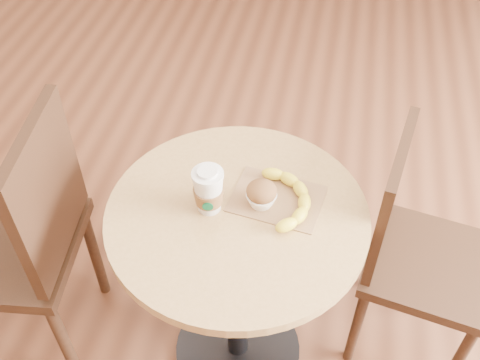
{
  "coord_description": "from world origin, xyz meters",
  "views": [
    {
      "loc": [
        0.2,
        -0.97,
        1.86
      ],
      "look_at": [
        0.0,
        0.02,
        0.83
      ],
      "focal_mm": 42.0,
      "sensor_mm": 36.0,
      "label": 1
    }
  ],
  "objects_px": {
    "cafe_table": "(237,261)",
    "coffee_cup": "(208,192)",
    "banana": "(286,199)",
    "chair_left": "(25,239)",
    "chair_right": "(414,249)",
    "muffin": "(261,194)"
  },
  "relations": [
    {
      "from": "muffin",
      "to": "banana",
      "type": "distance_m",
      "value": 0.07
    },
    {
      "from": "banana",
      "to": "chair_right",
      "type": "bearing_deg",
      "value": 4.86
    },
    {
      "from": "cafe_table",
      "to": "muffin",
      "type": "xyz_separation_m",
      "value": [
        0.06,
        0.04,
        0.26
      ]
    },
    {
      "from": "chair_left",
      "to": "muffin",
      "type": "bearing_deg",
      "value": 89.78
    },
    {
      "from": "chair_left",
      "to": "coffee_cup",
      "type": "height_order",
      "value": "chair_left"
    },
    {
      "from": "chair_right",
      "to": "banana",
      "type": "distance_m",
      "value": 0.51
    },
    {
      "from": "cafe_table",
      "to": "coffee_cup",
      "type": "height_order",
      "value": "coffee_cup"
    },
    {
      "from": "cafe_table",
      "to": "coffee_cup",
      "type": "bearing_deg",
      "value": 179.42
    },
    {
      "from": "chair_left",
      "to": "muffin",
      "type": "distance_m",
      "value": 0.76
    },
    {
      "from": "chair_right",
      "to": "chair_left",
      "type": "bearing_deg",
      "value": 111.84
    },
    {
      "from": "cafe_table",
      "to": "muffin",
      "type": "relative_size",
      "value": 9.0
    },
    {
      "from": "chair_right",
      "to": "banana",
      "type": "bearing_deg",
      "value": 119.96
    },
    {
      "from": "cafe_table",
      "to": "coffee_cup",
      "type": "distance_m",
      "value": 0.29
    },
    {
      "from": "cafe_table",
      "to": "muffin",
      "type": "distance_m",
      "value": 0.27
    },
    {
      "from": "chair_left",
      "to": "cafe_table",
      "type": "bearing_deg",
      "value": 86.99
    },
    {
      "from": "cafe_table",
      "to": "chair_left",
      "type": "xyz_separation_m",
      "value": [
        -0.65,
        -0.04,
        -0.01
      ]
    },
    {
      "from": "cafe_table",
      "to": "chair_left",
      "type": "relative_size",
      "value": 0.78
    },
    {
      "from": "cafe_table",
      "to": "chair_left",
      "type": "bearing_deg",
      "value": -176.54
    },
    {
      "from": "coffee_cup",
      "to": "muffin",
      "type": "xyz_separation_m",
      "value": [
        0.13,
        0.04,
        -0.02
      ]
    },
    {
      "from": "chair_left",
      "to": "chair_right",
      "type": "height_order",
      "value": "chair_left"
    },
    {
      "from": "banana",
      "to": "coffee_cup",
      "type": "bearing_deg",
      "value": 179.97
    },
    {
      "from": "chair_left",
      "to": "muffin",
      "type": "relative_size",
      "value": 11.51
    }
  ]
}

